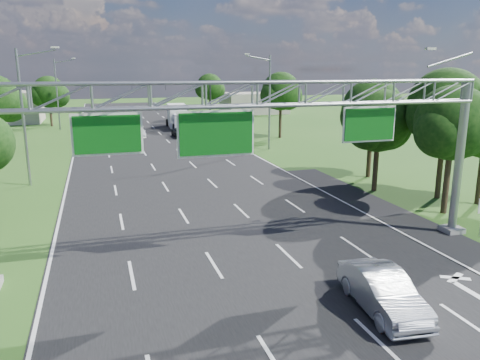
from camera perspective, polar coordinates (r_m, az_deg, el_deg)
name	(u,v)px	position (r m, az deg, el deg)	size (l,w,h in m)	color
ground	(181,175)	(38.94, -7.21, 0.56)	(220.00, 220.00, 0.00)	#285519
road	(181,175)	(38.94, -7.21, 0.56)	(18.00, 180.00, 0.02)	black
road_flare	(407,223)	(28.43, 19.74, -4.95)	(3.00, 30.00, 0.02)	black
sign_gantry	(256,108)	(20.64, 2.02, 8.75)	(23.50, 1.00, 9.56)	gray
traffic_signal	(188,92)	(73.84, -6.34, 10.63)	(12.21, 0.24, 7.00)	black
streetlight_l_near	(25,111)	(37.88, -24.70, 7.65)	(2.97, 0.22, 10.16)	gray
streetlight_l_far	(58,91)	(72.68, -21.28, 10.11)	(2.97, 0.22, 10.16)	gray
streetlight_r_mid	(268,98)	(50.73, 3.42, 9.96)	(2.97, 0.22, 10.16)	gray
tree_cluster_right	(424,118)	(34.19, 21.50, 7.01)	(9.91, 14.60, 8.68)	#2D2116
tree_verge_lc	(49,94)	(77.84, -22.21, 9.74)	(5.76, 4.80, 7.62)	#2D2116
tree_verge_rd	(281,93)	(59.94, 5.05, 10.50)	(5.76, 4.80, 8.28)	#2D2116
tree_verge_re	(210,88)	(87.97, -3.68, 11.12)	(5.76, 4.80, 7.84)	#2D2116
building_right	(254,103)	(94.70, 1.71, 9.36)	(12.00, 9.00, 4.00)	gray
silver_sedan	(383,291)	(18.04, 16.99, -12.84)	(1.60, 4.59, 1.51)	#AEB3BA
car_queue_a	(139,132)	(62.21, -12.18, 5.69)	(1.64, 4.05, 1.17)	silver
car_queue_b	(182,133)	(61.03, -7.09, 5.77)	(2.04, 4.42, 1.23)	black
car_queue_c	(86,124)	(72.74, -18.22, 6.51)	(1.76, 4.36, 1.49)	black
car_queue_d	(205,132)	(61.27, -4.32, 5.89)	(1.37, 3.91, 1.29)	silver
box_truck	(178,117)	(70.59, -7.52, 7.61)	(3.11, 9.21, 3.43)	white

